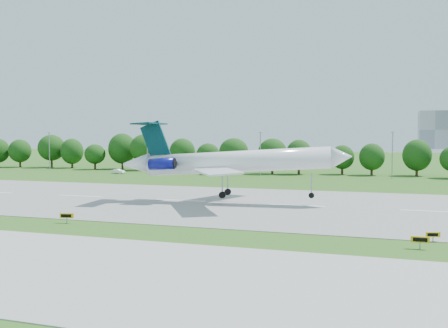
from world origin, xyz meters
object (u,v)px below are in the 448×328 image
Objects in this scene: airliner at (226,161)px; service_vehicle_a at (118,171)px; taxi_sign_left at (67,216)px; service_vehicle_b at (205,173)px.

airliner is 71.95m from service_vehicle_a.
taxi_sign_left is (-13.55, -24.41, -6.03)m from airliner.
taxi_sign_left is at bearing -144.91° from service_vehicle_a.
service_vehicle_b is at bearing 107.57° from airliner.
service_vehicle_b is (-10.02, 78.37, -0.37)m from taxi_sign_left.
service_vehicle_a is at bearing 82.56° from service_vehicle_b.
airliner is at bearing -169.21° from service_vehicle_b.
taxi_sign_left is 0.54× the size of service_vehicle_b.
service_vehicle_a is (-36.31, 75.90, -0.25)m from taxi_sign_left.
service_vehicle_b is at bearing 83.96° from taxi_sign_left.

